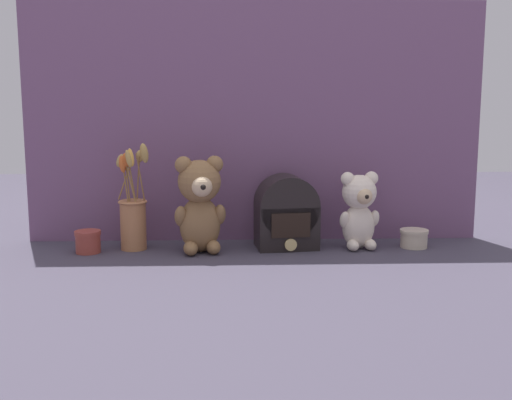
{
  "coord_description": "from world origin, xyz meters",
  "views": [
    {
      "loc": [
        -0.07,
        -1.93,
        0.48
      ],
      "look_at": [
        0.0,
        0.02,
        0.16
      ],
      "focal_mm": 45.0,
      "sensor_mm": 36.0,
      "label": 1
    }
  ],
  "objects_px": {
    "teddy_bear_medium": "(359,209)",
    "flower_vase": "(133,215)",
    "decorative_tin_short": "(88,241)",
    "decorative_tin_tall": "(414,238)",
    "vintage_radio": "(286,214)",
    "teddy_bear_large": "(200,203)"
  },
  "relations": [
    {
      "from": "teddy_bear_large",
      "to": "decorative_tin_tall",
      "type": "distance_m",
      "value": 0.69
    },
    {
      "from": "teddy_bear_medium",
      "to": "decorative_tin_tall",
      "type": "relative_size",
      "value": 2.73
    },
    {
      "from": "vintage_radio",
      "to": "teddy_bear_medium",
      "type": "bearing_deg",
      "value": -5.1
    },
    {
      "from": "teddy_bear_large",
      "to": "vintage_radio",
      "type": "bearing_deg",
      "value": 10.5
    },
    {
      "from": "decorative_tin_short",
      "to": "flower_vase",
      "type": "bearing_deg",
      "value": 15.31
    },
    {
      "from": "teddy_bear_medium",
      "to": "vintage_radio",
      "type": "height_order",
      "value": "teddy_bear_medium"
    },
    {
      "from": "teddy_bear_large",
      "to": "teddy_bear_medium",
      "type": "xyz_separation_m",
      "value": [
        0.49,
        0.03,
        -0.03
      ]
    },
    {
      "from": "vintage_radio",
      "to": "decorative_tin_short",
      "type": "relative_size",
      "value": 2.9
    },
    {
      "from": "teddy_bear_medium",
      "to": "flower_vase",
      "type": "xyz_separation_m",
      "value": [
        -0.71,
        0.02,
        -0.02
      ]
    },
    {
      "from": "flower_vase",
      "to": "vintage_radio",
      "type": "height_order",
      "value": "flower_vase"
    },
    {
      "from": "teddy_bear_large",
      "to": "decorative_tin_short",
      "type": "bearing_deg",
      "value": 178.51
    },
    {
      "from": "teddy_bear_large",
      "to": "flower_vase",
      "type": "distance_m",
      "value": 0.22
    },
    {
      "from": "teddy_bear_medium",
      "to": "decorative_tin_tall",
      "type": "height_order",
      "value": "teddy_bear_medium"
    },
    {
      "from": "vintage_radio",
      "to": "decorative_tin_tall",
      "type": "bearing_deg",
      "value": -1.69
    },
    {
      "from": "vintage_radio",
      "to": "decorative_tin_tall",
      "type": "height_order",
      "value": "vintage_radio"
    },
    {
      "from": "flower_vase",
      "to": "decorative_tin_tall",
      "type": "relative_size",
      "value": 3.78
    },
    {
      "from": "teddy_bear_medium",
      "to": "flower_vase",
      "type": "distance_m",
      "value": 0.71
    },
    {
      "from": "decorative_tin_short",
      "to": "decorative_tin_tall",
      "type": "bearing_deg",
      "value": 1.62
    },
    {
      "from": "flower_vase",
      "to": "vintage_radio",
      "type": "distance_m",
      "value": 0.48
    },
    {
      "from": "vintage_radio",
      "to": "decorative_tin_short",
      "type": "xyz_separation_m",
      "value": [
        -0.61,
        -0.04,
        -0.07
      ]
    },
    {
      "from": "flower_vase",
      "to": "decorative_tin_short",
      "type": "height_order",
      "value": "flower_vase"
    },
    {
      "from": "decorative_tin_tall",
      "to": "decorative_tin_short",
      "type": "bearing_deg",
      "value": -178.38
    }
  ]
}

